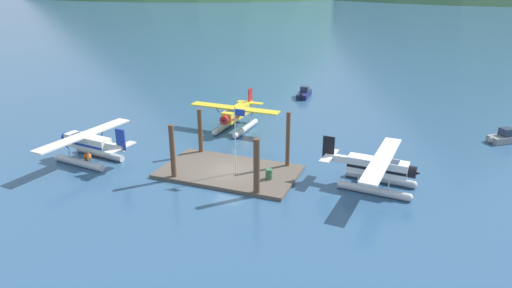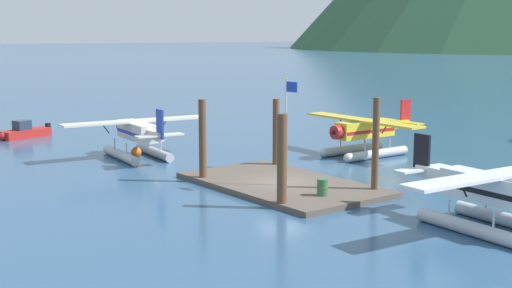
% 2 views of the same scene
% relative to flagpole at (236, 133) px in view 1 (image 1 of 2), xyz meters
% --- Properties ---
extents(ground_plane, '(1200.00, 1200.00, 0.00)m').
position_rel_flagpole_xyz_m(ground_plane, '(-0.94, 0.38, -4.02)').
color(ground_plane, '#2D5175').
extents(dock_platform, '(11.94, 6.83, 0.30)m').
position_rel_flagpole_xyz_m(dock_platform, '(-0.94, 0.38, -3.87)').
color(dock_platform, brown).
rests_on(dock_platform, ground).
extents(piling_near_left, '(0.44, 0.44, 4.91)m').
position_rel_flagpole_xyz_m(piling_near_left, '(-4.78, -2.48, -1.56)').
color(piling_near_left, brown).
rests_on(piling_near_left, ground).
extents(piling_near_right, '(0.51, 0.51, 4.79)m').
position_rel_flagpole_xyz_m(piling_near_right, '(2.87, -2.75, -1.63)').
color(piling_near_right, brown).
rests_on(piling_near_right, ground).
extents(piling_far_left, '(0.43, 0.43, 4.56)m').
position_rel_flagpole_xyz_m(piling_far_left, '(-5.34, 3.50, -1.74)').
color(piling_far_left, brown).
rests_on(piling_far_left, ground).
extents(piling_far_right, '(0.38, 0.38, 5.30)m').
position_rel_flagpole_xyz_m(piling_far_right, '(3.53, 3.25, -1.37)').
color(piling_far_right, brown).
rests_on(piling_far_right, ground).
extents(flagpole, '(0.95, 0.10, 5.97)m').
position_rel_flagpole_xyz_m(flagpole, '(0.00, 0.00, 0.00)').
color(flagpole, silver).
rests_on(flagpole, dock_platform).
extents(fuel_drum, '(0.62, 0.62, 0.88)m').
position_rel_flagpole_xyz_m(fuel_drum, '(2.95, -0.06, -3.28)').
color(fuel_drum, '#33663D').
rests_on(fuel_drum, dock_platform).
extents(mooring_buoy, '(0.74, 0.74, 0.74)m').
position_rel_flagpole_xyz_m(mooring_buoy, '(-14.59, -1.76, -3.65)').
color(mooring_buoy, orange).
rests_on(mooring_buoy, ground).
extents(seaplane_yellow_bow_left, '(10.43, 7.98, 3.84)m').
position_rel_flagpole_xyz_m(seaplane_yellow_bow_left, '(-5.17, 11.54, -2.44)').
color(seaplane_yellow_bow_left, '#B7BABF').
rests_on(seaplane_yellow_bow_left, ground).
extents(seaplane_white_stbd_fwd, '(7.97, 10.48, 3.84)m').
position_rel_flagpole_xyz_m(seaplane_white_stbd_fwd, '(11.52, 2.06, -2.44)').
color(seaplane_white_stbd_fwd, '#B7BABF').
rests_on(seaplane_white_stbd_fwd, ground).
extents(seaplane_cream_port_aft, '(7.95, 10.49, 3.84)m').
position_rel_flagpole_xyz_m(seaplane_cream_port_aft, '(-14.23, -1.85, -2.44)').
color(seaplane_cream_port_aft, '#B7BABF').
rests_on(seaplane_cream_port_aft, ground).
extents(boat_navy_open_north, '(1.78, 4.89, 1.50)m').
position_rel_flagpole_xyz_m(boat_navy_open_north, '(-1.86, 28.66, -3.53)').
color(boat_navy_open_north, navy).
rests_on(boat_navy_open_north, ground).
extents(boat_grey_open_east, '(4.24, 3.75, 1.50)m').
position_rel_flagpole_xyz_m(boat_grey_open_east, '(22.90, 18.18, -3.53)').
color(boat_grey_open_east, gray).
rests_on(boat_grey_open_east, ground).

